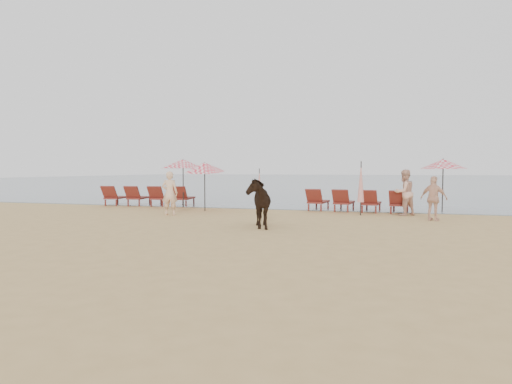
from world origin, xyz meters
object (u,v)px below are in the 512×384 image
at_px(cow, 257,203).
at_px(lounger_cluster_left, 148,196).
at_px(umbrella_closed_right, 361,182).
at_px(beachgoer_right_a, 404,193).
at_px(lounger_cluster_right, 357,201).
at_px(beachgoer_right_b, 434,198).
at_px(umbrella_closed_left, 259,184).
at_px(umbrella_open_left_b, 205,167).
at_px(umbrella_open_right, 443,164).
at_px(umbrella_open_left_a, 183,164).
at_px(beachgoer_left, 170,193).

bearing_deg(cow, lounger_cluster_left, 118.15).
bearing_deg(umbrella_closed_right, beachgoer_right_a, 15.45).
xyz_separation_m(lounger_cluster_right, beachgoer_right_b, (2.92, -2.68, 0.35)).
distance_m(cow, beachgoer_right_a, 7.13).
distance_m(lounger_cluster_right, umbrella_closed_left, 4.59).
height_order(umbrella_closed_left, cow, umbrella_closed_left).
relative_size(beachgoer_right_a, beachgoer_right_b, 1.14).
bearing_deg(lounger_cluster_left, umbrella_closed_right, -17.40).
bearing_deg(beachgoer_right_b, umbrella_open_left_b, 20.74).
bearing_deg(umbrella_open_right, umbrella_open_left_b, -168.46).
bearing_deg(lounger_cluster_right, cow, -107.93).
relative_size(umbrella_open_left_a, cow, 1.26).
height_order(lounger_cluster_right, umbrella_closed_right, umbrella_closed_right).
bearing_deg(beachgoer_right_a, lounger_cluster_right, -64.21).
bearing_deg(cow, umbrella_open_left_a, 110.40).
relative_size(lounger_cluster_right, beachgoer_left, 2.47).
distance_m(umbrella_open_left_b, umbrella_closed_left, 2.75).
distance_m(lounger_cluster_left, beachgoer_right_b, 13.94).
height_order(lounger_cluster_left, umbrella_open_left_a, umbrella_open_left_a).
xyz_separation_m(umbrella_open_left_b, umbrella_closed_left, (2.19, 1.45, -0.81)).
xyz_separation_m(lounger_cluster_left, umbrella_closed_right, (10.94, -1.77, 0.89)).
distance_m(umbrella_open_left_b, beachgoer_right_a, 8.77).
bearing_deg(umbrella_closed_right, umbrella_open_left_a, 170.82).
height_order(umbrella_closed_right, beachgoer_left, umbrella_closed_right).
bearing_deg(beachgoer_right_b, beachgoer_right_a, -32.83).
height_order(umbrella_open_right, umbrella_closed_left, umbrella_open_right).
xyz_separation_m(umbrella_open_right, cow, (-6.57, -7.08, -1.33)).
bearing_deg(umbrella_closed_right, lounger_cluster_left, 170.81).
xyz_separation_m(lounger_cluster_left, umbrella_open_right, (14.38, 0.57, 1.66)).
bearing_deg(lounger_cluster_left, beachgoer_right_a, -14.02).
bearing_deg(umbrella_open_right, umbrella_open_left_a, -177.12).
distance_m(umbrella_open_left_a, beachgoer_left, 3.85).
xyz_separation_m(beachgoer_right_a, beachgoer_right_b, (0.95, -1.66, -0.12)).
xyz_separation_m(umbrella_open_left_a, umbrella_closed_left, (3.99, -0.02, -0.99)).
relative_size(umbrella_open_right, cow, 1.23).
relative_size(umbrella_closed_left, beachgoer_right_b, 1.18).
bearing_deg(umbrella_open_right, beachgoer_right_b, -103.65).
xyz_separation_m(umbrella_open_right, beachgoer_right_b, (-0.76, -3.52, -1.32)).
bearing_deg(umbrella_open_left_b, umbrella_open_left_a, 138.17).
relative_size(umbrella_closed_right, beachgoer_right_b, 1.35).
distance_m(umbrella_open_right, beachgoer_left, 12.04).
xyz_separation_m(umbrella_closed_right, beachgoer_left, (-7.69, -2.06, -0.47)).
bearing_deg(beachgoer_right_b, umbrella_open_right, -74.82).
relative_size(lounger_cluster_left, beachgoer_left, 2.57).
bearing_deg(beachgoer_left, beachgoer_right_a, -177.17).
distance_m(beachgoer_right_a, beachgoer_right_b, 1.92).
bearing_deg(beachgoer_right_a, umbrella_closed_left, -44.85).
height_order(umbrella_open_right, beachgoer_right_a, umbrella_open_right).
height_order(lounger_cluster_left, umbrella_open_right, umbrella_open_right).
distance_m(lounger_cluster_left, umbrella_open_right, 14.49).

